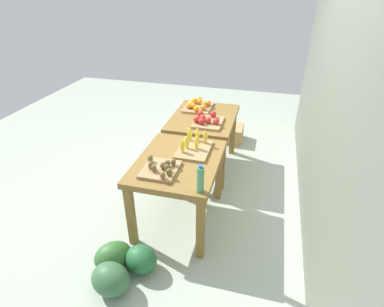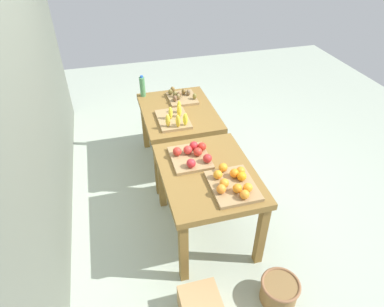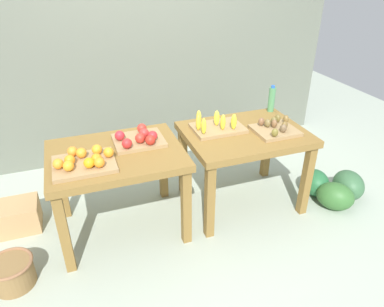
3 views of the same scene
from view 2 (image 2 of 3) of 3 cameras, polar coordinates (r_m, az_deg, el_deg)
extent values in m
plane|color=#A3AF9E|center=(3.80, -0.11, -6.53)|extent=(8.00, 8.00, 0.00)
cube|color=#646A5B|center=(2.97, -26.75, 10.91)|extent=(4.40, 0.12, 3.00)
cube|color=brown|center=(2.93, 2.73, -3.51)|extent=(1.04, 0.80, 0.06)
cube|color=brown|center=(3.00, 11.63, -13.33)|extent=(0.07, 0.07, 0.69)
cube|color=brown|center=(3.59, 5.55, -2.57)|extent=(0.07, 0.07, 0.69)
cube|color=brown|center=(2.83, -1.45, -16.37)|extent=(0.07, 0.07, 0.69)
cube|color=brown|center=(3.45, -5.16, -4.44)|extent=(0.07, 0.07, 0.69)
cube|color=brown|center=(3.82, -2.33, 7.00)|extent=(1.04, 0.80, 0.06)
cube|color=brown|center=(3.73, 4.52, -0.71)|extent=(0.07, 0.07, 0.69)
cube|color=brown|center=(4.46, 0.69, 6.22)|extent=(0.07, 0.07, 0.69)
cube|color=brown|center=(3.60, -5.77, -2.42)|extent=(0.07, 0.07, 0.69)
cube|color=brown|center=(4.35, -7.99, 4.98)|extent=(0.07, 0.07, 0.69)
cube|color=#9C7D51|center=(2.76, 6.90, -5.45)|extent=(0.44, 0.36, 0.03)
sphere|color=orange|center=(2.78, 4.40, -3.57)|extent=(0.09, 0.09, 0.08)
sphere|color=orange|center=(2.66, 7.70, -5.88)|extent=(0.08, 0.08, 0.08)
sphere|color=orange|center=(2.65, 4.98, -6.02)|extent=(0.09, 0.09, 0.08)
sphere|color=orange|center=(2.70, 5.48, -5.01)|extent=(0.09, 0.09, 0.08)
sphere|color=orange|center=(2.62, 8.91, -6.87)|extent=(0.10, 0.10, 0.08)
sphere|color=orange|center=(2.85, 5.29, -2.37)|extent=(0.09, 0.09, 0.08)
sphere|color=orange|center=(2.78, 8.45, -3.87)|extent=(0.09, 0.09, 0.08)
sphere|color=orange|center=(2.68, 9.43, -5.72)|extent=(0.11, 0.11, 0.08)
sphere|color=orange|center=(2.83, 8.24, -2.95)|extent=(0.09, 0.09, 0.08)
sphere|color=orange|center=(2.80, 7.19, -3.32)|extent=(0.09, 0.09, 0.08)
cube|color=#9C7D51|center=(3.03, -0.32, -0.76)|extent=(0.40, 0.34, 0.03)
sphere|color=red|center=(3.08, 1.69, 1.18)|extent=(0.11, 0.11, 0.08)
sphere|color=red|center=(3.09, 0.30, 1.35)|extent=(0.11, 0.11, 0.08)
sphere|color=red|center=(3.01, 0.99, 0.28)|extent=(0.11, 0.11, 0.08)
sphere|color=red|center=(3.03, -0.71, 0.60)|extent=(0.11, 0.11, 0.08)
sphere|color=red|center=(2.94, 2.64, -0.83)|extent=(0.10, 0.10, 0.08)
sphere|color=red|center=(2.88, -0.16, -1.66)|extent=(0.09, 0.09, 0.08)
sphere|color=red|center=(3.02, -2.52, 0.35)|extent=(0.10, 0.10, 0.08)
cube|color=#9C7D51|center=(3.60, -3.24, 5.81)|extent=(0.44, 0.32, 0.03)
ellipsoid|color=yellow|center=(3.40, -2.40, 5.51)|extent=(0.07, 0.06, 0.14)
ellipsoid|color=yellow|center=(3.66, -2.19, 7.95)|extent=(0.07, 0.07, 0.14)
ellipsoid|color=yellow|center=(3.58, -2.19, 7.23)|extent=(0.05, 0.06, 0.14)
ellipsoid|color=yellow|center=(3.42, -4.12, 5.61)|extent=(0.06, 0.06, 0.14)
ellipsoid|color=yellow|center=(3.55, -3.67, 6.90)|extent=(0.06, 0.06, 0.14)
ellipsoid|color=yellow|center=(3.43, -1.14, 5.83)|extent=(0.04, 0.05, 0.14)
cube|color=#9C7D51|center=(4.01, -1.68, 9.34)|extent=(0.36, 0.32, 0.03)
ellipsoid|color=brown|center=(4.00, -2.89, 10.03)|extent=(0.07, 0.07, 0.07)
ellipsoid|color=brown|center=(3.90, -2.91, 9.31)|extent=(0.06, 0.05, 0.07)
ellipsoid|color=brown|center=(4.05, -3.67, 10.35)|extent=(0.06, 0.06, 0.07)
ellipsoid|color=brown|center=(3.94, -2.35, 9.61)|extent=(0.06, 0.07, 0.07)
ellipsoid|color=brown|center=(4.06, -1.42, 10.46)|extent=(0.07, 0.06, 0.07)
ellipsoid|color=brown|center=(4.03, -0.64, 10.30)|extent=(0.06, 0.05, 0.07)
ellipsoid|color=brown|center=(3.95, 0.45, 9.68)|extent=(0.07, 0.07, 0.07)
ellipsoid|color=brown|center=(4.11, -3.30, 10.78)|extent=(0.07, 0.07, 0.07)
ellipsoid|color=brown|center=(3.99, -2.15, 9.97)|extent=(0.06, 0.07, 0.07)
cylinder|color=#4C8C59|center=(4.09, -8.39, 11.12)|extent=(0.06, 0.06, 0.24)
cylinder|color=blue|center=(4.04, -8.56, 12.77)|extent=(0.03, 0.03, 0.02)
ellipsoid|color=#36613C|center=(5.02, -1.59, 7.20)|extent=(0.34, 0.39, 0.28)
ellipsoid|color=#246336|center=(4.77, -2.67, 5.34)|extent=(0.31, 0.34, 0.26)
ellipsoid|color=#33652D|center=(4.85, 0.21, 5.97)|extent=(0.42, 0.42, 0.26)
cylinder|color=olive|center=(3.00, 14.52, -21.69)|extent=(0.29, 0.29, 0.20)
torus|color=#8B5F3F|center=(2.92, 14.83, -20.65)|extent=(0.31, 0.31, 0.02)
camera|label=1|loc=(5.70, -18.79, 32.16)|focal=28.62mm
camera|label=3|loc=(3.73, 46.85, 17.95)|focal=33.31mm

